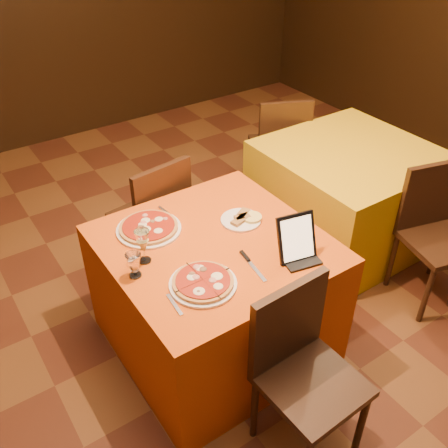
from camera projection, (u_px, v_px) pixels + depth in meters
floor at (262, 349)px, 3.00m from camera, size 6.00×7.00×0.01m
main_table at (215, 294)px, 2.84m from camera, size 1.10×1.10×0.75m
side_table at (346, 196)px, 3.69m from camera, size 1.10×1.10×0.75m
chair_main_near at (312, 384)px, 2.25m from camera, size 0.43×0.43×0.91m
chair_main_far at (149, 216)px, 3.33m from camera, size 0.46×0.46×0.91m
chair_side_near at (441, 242)px, 3.11m from camera, size 0.49×0.49×0.91m
chair_side_far at (277, 145)px, 4.19m from camera, size 0.56×0.56×0.91m
pizza_near at (203, 283)px, 2.34m from camera, size 0.32×0.32×0.03m
pizza_far at (149, 228)px, 2.70m from camera, size 0.35×0.35×0.03m
cutlet_dish at (241, 219)px, 2.77m from camera, size 0.23×0.23×0.03m
wine_glass at (143, 246)px, 2.44m from camera, size 0.09×0.09×0.19m
water_glass at (134, 265)px, 2.37m from camera, size 0.08×0.08×0.13m
tablet at (297, 238)px, 2.46m from camera, size 0.22×0.14×0.24m
knife at (253, 267)px, 2.46m from camera, size 0.05×0.24×0.01m
fork_near at (174, 305)px, 2.24m from camera, size 0.03×0.15×0.01m
fork_far at (166, 212)px, 2.85m from camera, size 0.03×0.14×0.01m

